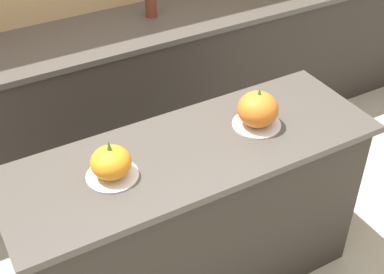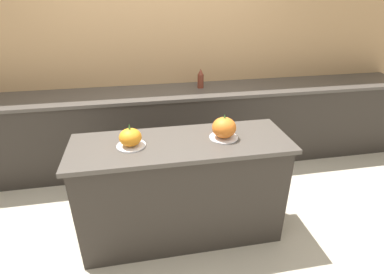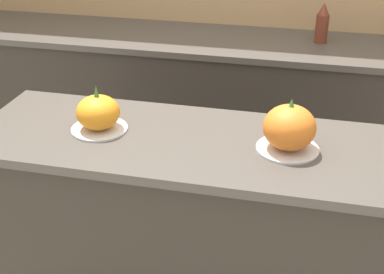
{
  "view_description": "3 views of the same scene",
  "coord_description": "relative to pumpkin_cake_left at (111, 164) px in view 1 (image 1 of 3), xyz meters",
  "views": [
    {
      "loc": [
        -0.89,
        -1.58,
        2.35
      ],
      "look_at": [
        -0.03,
        -0.05,
        1.02
      ],
      "focal_mm": 50.0,
      "sensor_mm": 36.0,
      "label": 1
    },
    {
      "loc": [
        -0.29,
        -2.01,
        1.97
      ],
      "look_at": [
        0.08,
        -0.04,
        0.97
      ],
      "focal_mm": 28.0,
      "sensor_mm": 36.0,
      "label": 2
    },
    {
      "loc": [
        0.39,
        -1.7,
        1.84
      ],
      "look_at": [
        -0.01,
        -0.02,
        0.94
      ],
      "focal_mm": 50.0,
      "sensor_mm": 36.0,
      "label": 3
    }
  ],
  "objects": [
    {
      "name": "back_counter",
      "position": [
        0.38,
        1.22,
        -0.52
      ],
      "size": [
        6.0,
        0.6,
        0.93
      ],
      "color": "#2D2823",
      "rests_on": "ground_plane"
    },
    {
      "name": "kitchen_island",
      "position": [
        0.38,
        0.0,
        -0.52
      ],
      "size": [
        1.69,
        0.59,
        0.92
      ],
      "color": "#2D2823",
      "rests_on": "ground_plane"
    },
    {
      "name": "bottle_tall",
      "position": [
        0.8,
        1.28,
        0.05
      ],
      "size": [
        0.07,
        0.07,
        0.22
      ],
      "color": "maroon",
      "rests_on": "back_counter"
    },
    {
      "name": "pumpkin_cake_left",
      "position": [
        0.0,
        0.0,
        0.0
      ],
      "size": [
        0.22,
        0.22,
        0.18
      ],
      "color": "silver",
      "rests_on": "kitchen_island"
    },
    {
      "name": "pumpkin_cake_right",
      "position": [
        0.71,
        0.01,
        0.02
      ],
      "size": [
        0.22,
        0.22,
        0.2
      ],
      "color": "silver",
      "rests_on": "kitchen_island"
    }
  ]
}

